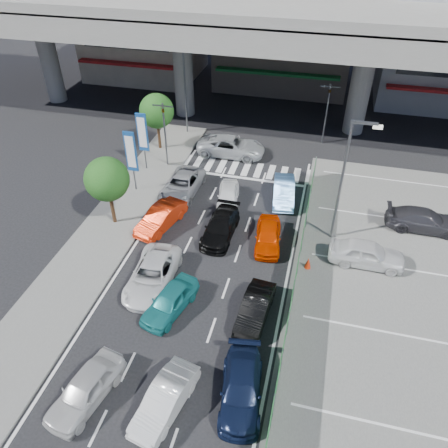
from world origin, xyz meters
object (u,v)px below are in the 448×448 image
(parked_sedan_white, at_px, (367,254))
(sedan_white_mid_left, at_px, (152,275))
(tree_far, at_px, (157,111))
(crossing_wagon_silver, at_px, (231,146))
(signboard_near, at_px, (131,153))
(signboard_far, at_px, (142,134))
(parked_sedan_dgrey, at_px, (424,220))
(wagon_silver_front_left, at_px, (182,185))
(van_white_back_left, at_px, (85,389))
(street_lamp_left, at_px, (187,81))
(traffic_cone, at_px, (308,263))
(taxi_orange_right, at_px, (268,236))
(kei_truck_front_right, at_px, (284,191))
(sedan_white_front_mid, at_px, (228,195))
(street_lamp_right, at_px, (346,173))
(taxi_teal_mid, at_px, (170,301))
(traffic_light_right, at_px, (328,99))
(traffic_light_left, at_px, (164,119))
(tree_near, at_px, (107,179))
(taxi_orange_left, at_px, (161,218))
(hatch_white_back_mid, at_px, (165,400))
(minivan_navy_back, at_px, (241,389))
(hatch_black_mid_right, at_px, (255,309))
(sedan_black_mid, at_px, (220,227))

(parked_sedan_white, bearing_deg, sedan_white_mid_left, 112.40)
(tree_far, relative_size, crossing_wagon_silver, 0.87)
(signboard_near, relative_size, signboard_far, 1.00)
(signboard_near, bearing_deg, tree_far, 95.27)
(parked_sedan_dgrey, bearing_deg, wagon_silver_front_left, 88.78)
(tree_far, xyz_separation_m, van_white_back_left, (5.16, -22.38, -2.70))
(street_lamp_left, bearing_deg, traffic_cone, -51.42)
(street_lamp_left, height_order, taxi_orange_right, street_lamp_left)
(signboard_near, distance_m, parked_sedan_white, 16.94)
(kei_truck_front_right, bearing_deg, sedan_white_front_mid, -167.81)
(street_lamp_right, distance_m, sedan_white_mid_left, 12.38)
(street_lamp_right, bearing_deg, taxi_teal_mid, -134.32)
(taxi_orange_right, distance_m, wagon_silver_front_left, 8.10)
(signboard_far, distance_m, parked_sedan_white, 18.26)
(traffic_light_right, relative_size, signboard_near, 1.11)
(traffic_light_left, bearing_deg, street_lamp_right, -24.16)
(traffic_light_right, height_order, taxi_orange_right, traffic_light_right)
(taxi_teal_mid, bearing_deg, tree_near, 149.55)
(taxi_orange_left, height_order, crossing_wagon_silver, crossing_wagon_silver)
(taxi_orange_right, bearing_deg, kei_truck_front_right, 80.18)
(hatch_white_back_mid, height_order, taxi_teal_mid, taxi_teal_mid)
(van_white_back_left, xyz_separation_m, sedan_white_mid_left, (0.20, 7.21, 0.00))
(hatch_white_back_mid, height_order, taxi_orange_right, taxi_orange_right)
(tree_near, xyz_separation_m, parked_sedan_dgrey, (19.65, 4.28, -2.64))
(street_lamp_right, height_order, signboard_far, street_lamp_right)
(parked_sedan_white, bearing_deg, sedan_white_front_mid, 66.36)
(taxi_orange_left, bearing_deg, street_lamp_left, 115.04)
(hatch_white_back_mid, xyz_separation_m, parked_sedan_dgrey, (11.82, 15.76, 0.10))
(minivan_navy_back, xyz_separation_m, parked_sedan_dgrey, (8.82, 14.45, 0.11))
(sedan_white_front_mid, bearing_deg, street_lamp_right, -25.61)
(signboard_far, xyz_separation_m, tree_near, (0.60, -6.99, 0.32))
(street_lamp_left, bearing_deg, sedan_white_mid_left, -78.21)
(traffic_light_right, relative_size, hatch_black_mid_right, 1.36)
(traffic_light_left, bearing_deg, minivan_navy_back, -61.10)
(van_white_back_left, relative_size, kei_truck_front_right, 0.98)
(crossing_wagon_silver, bearing_deg, signboard_far, 123.41)
(van_white_back_left, height_order, sedan_black_mid, van_white_back_left)
(sedan_white_front_mid, relative_size, traffic_cone, 4.94)
(taxi_teal_mid, bearing_deg, traffic_cone, 51.44)
(taxi_orange_left, distance_m, parked_sedan_dgrey, 16.96)
(wagon_silver_front_left, height_order, kei_truck_front_right, wagon_silver_front_left)
(traffic_light_left, relative_size, sedan_white_mid_left, 1.05)
(tree_near, bearing_deg, taxi_teal_mid, -45.28)
(traffic_light_right, bearing_deg, sedan_black_mid, -110.30)
(taxi_orange_right, xyz_separation_m, wagon_silver_front_left, (-6.98, 4.11, 0.03))
(signboard_far, xyz_separation_m, wagon_silver_front_left, (3.82, -2.54, -2.37))
(street_lamp_left, distance_m, wagon_silver_front_left, 10.69)
(sedan_white_front_mid, bearing_deg, traffic_light_left, 137.77)
(tree_far, distance_m, van_white_back_left, 23.12)
(street_lamp_left, bearing_deg, signboard_near, -94.99)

